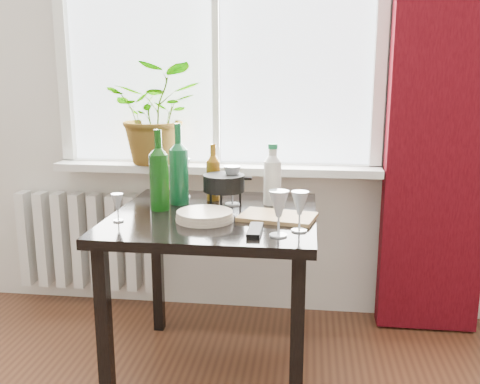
# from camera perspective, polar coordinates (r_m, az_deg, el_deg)

# --- Properties ---
(window) EXTENTS (1.72, 0.08, 1.62)m
(window) POSITION_cam_1_polar(r_m,az_deg,el_deg) (2.87, -2.54, 18.22)
(window) COLOR white
(window) RESTS_ON ground
(windowsill) EXTENTS (1.72, 0.20, 0.04)m
(windowsill) POSITION_cam_1_polar(r_m,az_deg,el_deg) (2.84, -2.63, 2.58)
(windowsill) COLOR silver
(windowsill) RESTS_ON ground
(curtain) EXTENTS (0.50, 0.12, 2.56)m
(curtain) POSITION_cam_1_polar(r_m,az_deg,el_deg) (2.79, 20.91, 11.34)
(curtain) COLOR #38050A
(curtain) RESTS_ON ground
(radiator) EXTENTS (0.80, 0.10, 0.55)m
(radiator) POSITION_cam_1_polar(r_m,az_deg,el_deg) (3.18, -15.92, -5.03)
(radiator) COLOR silver
(radiator) RESTS_ON ground
(table) EXTENTS (0.85, 0.85, 0.74)m
(table) POSITION_cam_1_polar(r_m,az_deg,el_deg) (2.29, -2.71, -4.49)
(table) COLOR black
(table) RESTS_ON ground
(potted_plant) EXTENTS (0.51, 0.46, 0.53)m
(potted_plant) POSITION_cam_1_polar(r_m,az_deg,el_deg) (2.86, -8.82, 8.28)
(potted_plant) COLOR #1C6A1E
(potted_plant) RESTS_ON windowsill
(wine_bottle_left) EXTENTS (0.11, 0.11, 0.35)m
(wine_bottle_left) POSITION_cam_1_polar(r_m,az_deg,el_deg) (2.30, -8.64, 2.42)
(wine_bottle_left) COLOR #0B3B0B
(wine_bottle_left) RESTS_ON table
(wine_bottle_right) EXTENTS (0.11, 0.11, 0.37)m
(wine_bottle_right) POSITION_cam_1_polar(r_m,az_deg,el_deg) (2.40, -6.56, 3.06)
(wine_bottle_right) COLOR #0E4925
(wine_bottle_right) RESTS_ON table
(bottle_amber) EXTENTS (0.08, 0.08, 0.27)m
(bottle_amber) POSITION_cam_1_polar(r_m,az_deg,el_deg) (2.47, -2.87, 2.17)
(bottle_amber) COLOR brown
(bottle_amber) RESTS_ON table
(cleaning_bottle) EXTENTS (0.08, 0.08, 0.27)m
(cleaning_bottle) POSITION_cam_1_polar(r_m,az_deg,el_deg) (2.39, 3.48, 1.91)
(cleaning_bottle) COLOR silver
(cleaning_bottle) RESTS_ON table
(wineglass_front_right) EXTENTS (0.08, 0.08, 0.17)m
(wineglass_front_right) POSITION_cam_1_polar(r_m,az_deg,el_deg) (1.93, 4.15, -2.25)
(wineglass_front_right) COLOR silver
(wineglass_front_right) RESTS_ON table
(wineglass_far_right) EXTENTS (0.08, 0.08, 0.16)m
(wineglass_far_right) POSITION_cam_1_polar(r_m,az_deg,el_deg) (2.00, 6.38, -2.02)
(wineglass_far_right) COLOR #B5BFC3
(wineglass_far_right) RESTS_ON table
(wineglass_back_center) EXTENTS (0.08, 0.08, 0.18)m
(wineglass_back_center) POSITION_cam_1_polar(r_m,az_deg,el_deg) (2.38, -0.82, 0.75)
(wineglass_back_center) COLOR #AFB3BC
(wineglass_back_center) RESTS_ON table
(wineglass_back_left) EXTENTS (0.09, 0.09, 0.19)m
(wineglass_back_left) POSITION_cam_1_polar(r_m,az_deg,el_deg) (2.54, -6.17, 1.55)
(wineglass_back_left) COLOR silver
(wineglass_back_left) RESTS_ON table
(wineglass_front_left) EXTENTS (0.06, 0.06, 0.11)m
(wineglass_front_left) POSITION_cam_1_polar(r_m,az_deg,el_deg) (2.17, -12.91, -1.62)
(wineglass_front_left) COLOR silver
(wineglass_front_left) RESTS_ON table
(plate_stack) EXTENTS (0.28, 0.28, 0.04)m
(plate_stack) POSITION_cam_1_polar(r_m,az_deg,el_deg) (2.15, -3.78, -2.55)
(plate_stack) COLOR beige
(plate_stack) RESTS_ON table
(fondue_pot) EXTENTS (0.26, 0.24, 0.14)m
(fondue_pot) POSITION_cam_1_polar(r_m,az_deg,el_deg) (2.36, -1.72, 0.17)
(fondue_pot) COLOR black
(fondue_pot) RESTS_ON table
(tv_remote) EXTENTS (0.05, 0.17, 0.02)m
(tv_remote) POSITION_cam_1_polar(r_m,az_deg,el_deg) (1.99, 1.61, -4.10)
(tv_remote) COLOR black
(tv_remote) RESTS_ON table
(cutting_board) EXTENTS (0.33, 0.25, 0.02)m
(cutting_board) POSITION_cam_1_polar(r_m,az_deg,el_deg) (2.18, 4.04, -2.65)
(cutting_board) COLOR #A27B49
(cutting_board) RESTS_ON table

